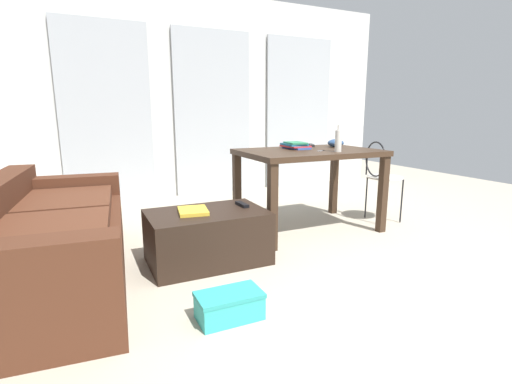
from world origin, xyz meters
TOP-DOWN VIEW (x-y plane):
  - ground_plane at (0.00, 1.50)m, footprint 9.11×9.11m
  - wall_back at (0.00, 3.79)m, footprint 5.45×0.10m
  - curtains at (0.00, 3.71)m, footprint 3.88×0.03m
  - couch at (-1.99, 1.40)m, footprint 1.08×2.11m
  - coffee_table at (-0.90, 1.28)m, footprint 0.89×0.58m
  - craft_table at (0.26, 1.67)m, footprint 1.30×0.87m
  - wire_chair at (1.11, 1.59)m, footprint 0.37×0.39m
  - bottle_near at (0.40, 1.40)m, footprint 0.06×0.06m
  - bowl at (0.68, 1.81)m, footprint 0.17×0.17m
  - book_stack at (0.20, 1.82)m, footprint 0.23×0.29m
  - tv_remote_on_table at (0.49, 1.98)m, footprint 0.11×0.17m
  - scissors at (0.32, 1.54)m, footprint 0.10×0.08m
  - tv_remote_primary at (-0.59, 1.32)m, footprint 0.06×0.17m
  - magazine at (-1.01, 1.29)m, footprint 0.25×0.29m
  - shoebox at (-1.05, 0.43)m, footprint 0.37×0.21m

SIDE VIEW (x-z plane):
  - ground_plane at x=0.00m, z-range 0.00..0.00m
  - shoebox at x=-1.05m, z-range 0.00..0.16m
  - coffee_table at x=-0.90m, z-range 0.00..0.40m
  - couch at x=-1.99m, z-range -0.06..0.63m
  - tv_remote_primary at x=-0.59m, z-range 0.40..0.43m
  - magazine at x=-1.01m, z-range 0.40..0.43m
  - wire_chair at x=1.11m, z-range 0.11..0.96m
  - craft_table at x=0.26m, z-range 0.29..1.08m
  - scissors at x=0.32m, z-range 0.79..0.79m
  - tv_remote_on_table at x=0.49m, z-range 0.79..0.81m
  - book_stack at x=0.20m, z-range 0.79..0.86m
  - bowl at x=0.68m, z-range 0.79..0.87m
  - bottle_near at x=0.40m, z-range 0.77..1.01m
  - curtains at x=0.00m, z-range 0.00..2.24m
  - wall_back at x=0.00m, z-range 0.00..2.70m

